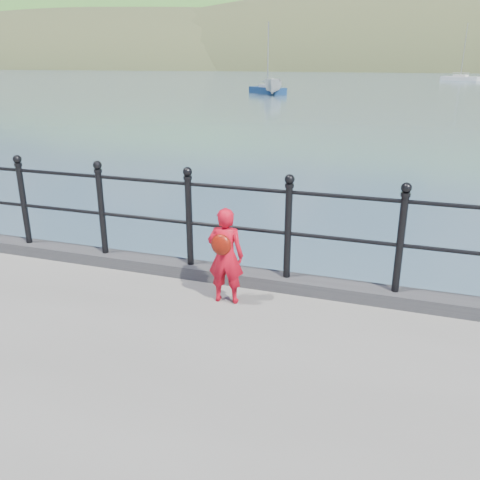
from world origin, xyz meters
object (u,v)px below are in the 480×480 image
(railing, at_px, (237,216))
(sailboat_port, at_px, (267,91))
(sailboat_deep, at_px, (460,79))
(child, at_px, (225,255))
(launch_white, at_px, (273,86))

(railing, xyz_separation_m, sailboat_port, (-13.69, 49.58, -1.48))
(sailboat_port, height_order, sailboat_deep, sailboat_deep)
(child, bearing_deg, sailboat_port, -81.55)
(railing, height_order, sailboat_deep, sailboat_deep)
(child, xyz_separation_m, sailboat_deep, (8.35, 95.87, -1.20))
(railing, bearing_deg, sailboat_port, 105.43)
(launch_white, relative_size, sailboat_port, 0.63)
(child, xyz_separation_m, launch_white, (-12.55, 48.20, -0.65))
(sailboat_port, bearing_deg, launch_white, -18.21)
(sailboat_port, bearing_deg, railing, -34.59)
(child, distance_m, sailboat_deep, 96.24)
(railing, distance_m, launch_white, 49.29)
(launch_white, bearing_deg, sailboat_port, 112.61)
(railing, xyz_separation_m, child, (0.05, -0.53, -0.28))
(child, bearing_deg, railing, -91.15)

